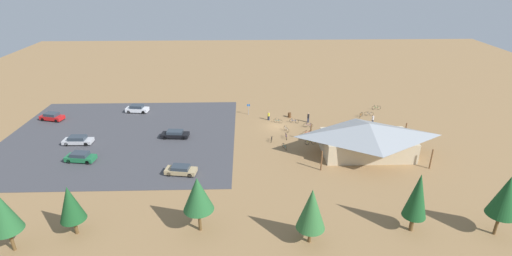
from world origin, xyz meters
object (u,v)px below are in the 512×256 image
at_px(bicycle_blue_trailside, 294,121).
at_px(bicycle_white_lone_west, 286,129).
at_px(bike_pavilion, 368,137).
at_px(bicycle_green_mid_cluster, 376,108).
at_px(pine_center, 198,194).
at_px(bicycle_red_yard_front, 307,133).
at_px(car_black_far_end, 175,134).
at_px(visitor_by_pavilion, 269,116).
at_px(car_red_back_corner, 52,117).
at_px(visitor_at_bikes, 373,119).
at_px(trash_bin, 289,115).
at_px(bicycle_purple_near_sign, 286,136).
at_px(pine_west, 3,212).
at_px(car_tan_front_row, 181,170).
at_px(car_green_by_curb, 80,157).
at_px(bicycle_teal_yard_center, 284,147).
at_px(pine_midwest, 312,209).
at_px(bicycle_yellow_by_bin, 310,142).
at_px(bicycle_black_edge_south, 272,139).
at_px(car_white_mid_lot, 137,109).
at_px(visitor_crossing_yard, 308,117).
at_px(bicycle_orange_lone_east, 361,115).
at_px(pine_far_east, 70,203).
at_px(pine_east, 417,196).
at_px(pine_mideast, 506,196).
at_px(bicycle_purple_yard_left, 308,125).
at_px(lot_sign, 248,108).
at_px(car_silver_inner_stall, 78,140).
at_px(bicycle_teal_front_row, 278,121).
at_px(bicycle_silver_near_porch, 369,114).

xyz_separation_m(bicycle_blue_trailside, bicycle_white_lone_west, (1.77, 3.66, 0.04)).
relative_size(bike_pavilion, bicycle_green_mid_cluster, 9.13).
bearing_deg(pine_center, bicycle_red_yard_front, -122.48).
relative_size(car_black_far_end, visitor_by_pavilion, 2.82).
xyz_separation_m(car_red_back_corner, visitor_at_bikes, (-58.38, 3.47, 0.17)).
height_order(pine_center, bicycle_blue_trailside, pine_center).
relative_size(trash_bin, visitor_by_pavilion, 0.55).
height_order(pine_center, bicycle_purple_near_sign, pine_center).
height_order(pine_west, car_black_far_end, pine_west).
height_order(car_tan_front_row, car_green_by_curb, car_green_by_curb).
relative_size(pine_center, car_black_far_end, 1.43).
height_order(bicycle_teal_yard_center, car_tan_front_row, car_tan_front_row).
height_order(pine_midwest, bicycle_purple_near_sign, pine_midwest).
bearing_deg(bicycle_yellow_by_bin, bicycle_black_edge_south, -12.71).
bearing_deg(car_white_mid_lot, pine_center, 114.12).
bearing_deg(bicycle_yellow_by_bin, visitor_crossing_yard, -96.78).
xyz_separation_m(bicycle_orange_lone_east, car_white_mid_lot, (42.67, -3.59, 0.38)).
height_order(car_white_mid_lot, visitor_crossing_yard, visitor_crossing_yard).
bearing_deg(bicycle_black_edge_south, pine_midwest, 95.55).
distance_m(pine_far_east, car_white_mid_lot, 35.83).
xyz_separation_m(bicycle_white_lone_west, car_white_mid_lot, (27.97, -9.63, 0.38)).
bearing_deg(pine_east, visitor_crossing_yard, -77.82).
xyz_separation_m(bicycle_red_yard_front, visitor_crossing_yard, (-0.99, -5.29, 0.61)).
distance_m(pine_center, pine_midwest, 11.85).
bearing_deg(pine_mideast, bicycle_red_yard_front, -57.88).
xyz_separation_m(bicycle_white_lone_west, car_green_by_curb, (31.18, 9.88, 0.36)).
relative_size(trash_bin, pine_mideast, 0.13).
distance_m(bicycle_red_yard_front, car_green_by_curb, 35.55).
bearing_deg(pine_midwest, bicycle_purple_yard_left, -98.58).
xyz_separation_m(bicycle_orange_lone_east, visitor_at_bikes, (-1.08, 3.44, 0.53)).
bearing_deg(lot_sign, bicycle_orange_lone_east, 174.98).
distance_m(lot_sign, car_red_back_corner, 36.20).
relative_size(bicycle_yellow_by_bin, bicycle_orange_lone_east, 1.30).
relative_size(pine_west, pine_far_east, 1.15).
bearing_deg(bicycle_red_yard_front, car_silver_inner_stall, 3.88).
bearing_deg(car_green_by_curb, pine_center, 140.15).
distance_m(pine_west, bicycle_teal_front_row, 43.87).
bearing_deg(car_green_by_curb, bicycle_teal_yard_center, -173.99).
bearing_deg(visitor_crossing_yard, pine_mideast, 116.09).
bearing_deg(bicycle_white_lone_west, bicycle_blue_trailside, -115.78).
distance_m(pine_west, pine_east, 41.64).
height_order(bicycle_red_yard_front, car_red_back_corner, car_red_back_corner).
height_order(bike_pavilion, bicycle_purple_near_sign, bike_pavilion).
bearing_deg(car_green_by_curb, lot_sign, -144.29).
relative_size(pine_west, bicycle_teal_yard_center, 3.99).
relative_size(bike_pavilion, bicycle_silver_near_porch, 9.64).
relative_size(bicycle_yellow_by_bin, car_white_mid_lot, 0.40).
xyz_separation_m(bicycle_blue_trailside, car_silver_inner_stall, (35.65, 7.69, 0.36)).
height_order(bicycle_silver_near_porch, car_red_back_corner, car_red_back_corner).
bearing_deg(car_silver_inner_stall, lot_sign, -156.50).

